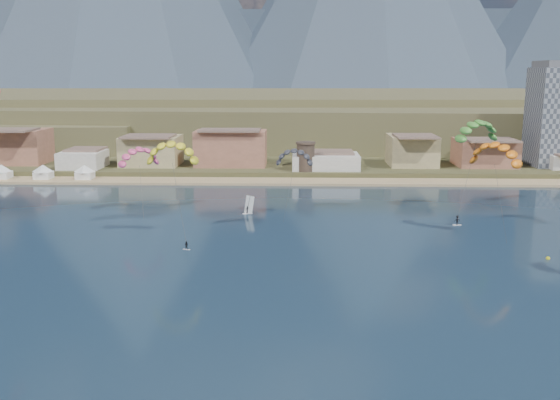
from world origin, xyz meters
The scene contains 14 objects.
ground centered at (0.00, 0.00, 0.00)m, with size 2400.00×2400.00×0.00m, color black.
beach centered at (0.00, 106.00, 0.25)m, with size 2200.00×12.00×0.90m.
land centered at (0.00, 560.00, 0.00)m, with size 2200.00×900.00×4.00m.
foothills centered at (22.39, 232.47, 9.08)m, with size 940.00×210.00×18.00m.
town centered at (-40.00, 122.00, 8.00)m, with size 400.00×24.00×12.00m.
watchtower centered at (5.00, 114.00, 6.37)m, with size 5.82×5.82×8.60m.
beach_tents centered at (-76.25, 106.00, 3.71)m, with size 43.40×6.40×5.00m.
kitesurfer_yellow centered at (-20.23, 44.67, 16.79)m, with size 10.04×10.40×19.65m.
kitesurfer_green centered at (42.25, 70.38, 18.56)m, with size 13.63×18.93×23.58m.
distant_kite_pink centered at (-32.01, 66.49, 13.18)m, with size 9.90×8.83×16.56m.
distant_kite_dark centered at (2.07, 64.45, 13.40)m, with size 8.55×5.95×16.40m.
distant_kite_orange centered at (40.03, 49.38, 16.31)m, with size 10.41×9.99×19.61m.
windsurfer centered at (-8.02, 65.43, 1.27)m, with size 2.33×2.56×3.99m.
buoy centered at (44.86, 32.92, 0.12)m, with size 0.68×0.68×0.68m.
Camera 1 is at (3.13, -69.67, 30.79)m, focal length 40.45 mm.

